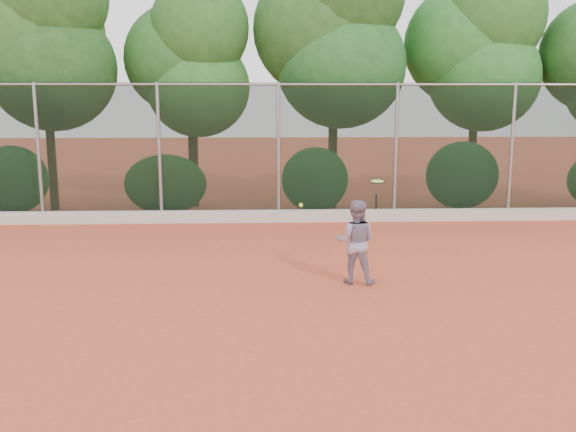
{
  "coord_description": "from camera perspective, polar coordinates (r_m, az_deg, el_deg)",
  "views": [
    {
      "loc": [
        -0.41,
        -9.26,
        3.19
      ],
      "look_at": [
        0.0,
        1.0,
        1.25
      ],
      "focal_mm": 40.0,
      "sensor_mm": 36.0,
      "label": 1
    }
  ],
  "objects": [
    {
      "name": "concrete_curb",
      "position": [
        16.37,
        -0.82,
        0.0
      ],
      "size": [
        24.0,
        0.2,
        0.3
      ],
      "primitive_type": "cube",
      "color": "beige",
      "rests_on": "ground"
    },
    {
      "name": "tennis_racket",
      "position": [
        10.88,
        7.93,
        2.86
      ],
      "size": [
        0.29,
        0.29,
        0.51
      ],
      "color": "black",
      "rests_on": "ground"
    },
    {
      "name": "foliage_backdrop",
      "position": [
        18.28,
        -2.81,
        14.5
      ],
      "size": [
        23.7,
        3.63,
        7.55
      ],
      "color": "#472D1B",
      "rests_on": "ground"
    },
    {
      "name": "chainlink_fence",
      "position": [
        16.32,
        -0.85,
        6.02
      ],
      "size": [
        24.09,
        0.09,
        3.5
      ],
      "color": "black",
      "rests_on": "ground"
    },
    {
      "name": "ground",
      "position": [
        9.8,
        0.24,
        -8.3
      ],
      "size": [
        80.0,
        80.0,
        0.0
      ],
      "primitive_type": "plane",
      "color": "#C84D2F",
      "rests_on": "ground"
    },
    {
      "name": "tennis_ball_in_flight",
      "position": [
        10.99,
        1.15,
        0.98
      ],
      "size": [
        0.07,
        0.07,
        0.07
      ],
      "color": "#DFF437",
      "rests_on": "ground"
    },
    {
      "name": "tennis_player",
      "position": [
        11.02,
        6.03,
        -2.29
      ],
      "size": [
        0.81,
        0.69,
        1.45
      ],
      "primitive_type": "imported",
      "rotation": [
        0.0,
        0.0,
        2.92
      ],
      "color": "gray",
      "rests_on": "ground"
    }
  ]
}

